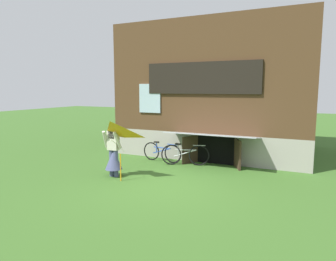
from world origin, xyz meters
TOP-DOWN VIEW (x-y plane):
  - ground_plane at (0.00, 0.00)m, footprint 60.00×60.00m
  - log_house at (0.00, 5.71)m, footprint 7.45×6.53m
  - person at (-1.79, 0.11)m, footprint 0.61×0.52m
  - kite at (-1.44, -0.50)m, footprint 1.01×1.12m
  - bicycle_silver at (-0.35, 2.33)m, footprint 1.62×0.56m
  - bicycle_blue at (-1.33, 2.47)m, footprint 1.60×0.19m

SIDE VIEW (x-z plane):
  - ground_plane at x=0.00m, z-range 0.00..0.00m
  - bicycle_blue at x=-1.33m, z-range -0.01..0.72m
  - bicycle_silver at x=-0.35m, z-range -0.01..0.76m
  - person at x=-1.79m, z-range -0.13..1.51m
  - kite at x=-1.44m, z-range 0.51..2.12m
  - log_house at x=0.00m, z-range 0.00..5.19m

